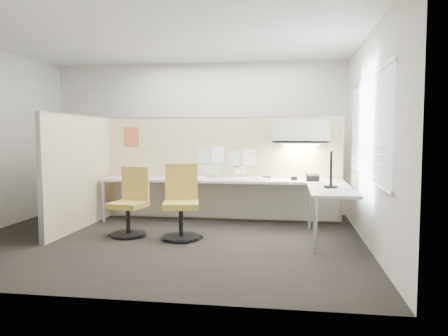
% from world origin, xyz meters
% --- Properties ---
extents(floor, '(5.50, 4.50, 0.01)m').
position_xyz_m(floor, '(0.00, 0.00, -0.01)').
color(floor, black).
rests_on(floor, ground).
extents(ceiling, '(5.50, 4.50, 0.01)m').
position_xyz_m(ceiling, '(0.00, 0.00, 2.80)').
color(ceiling, white).
rests_on(ceiling, wall_back).
extents(wall_back, '(5.50, 0.02, 2.80)m').
position_xyz_m(wall_back, '(0.00, 2.25, 1.40)').
color(wall_back, beige).
rests_on(wall_back, ground).
extents(wall_front, '(5.50, 0.02, 2.80)m').
position_xyz_m(wall_front, '(0.00, -2.25, 1.40)').
color(wall_front, beige).
rests_on(wall_front, ground).
extents(wall_right, '(0.02, 4.50, 2.80)m').
position_xyz_m(wall_right, '(2.75, 0.00, 1.40)').
color(wall_right, beige).
rests_on(wall_right, ground).
extents(window_pane, '(0.01, 2.80, 1.30)m').
position_xyz_m(window_pane, '(2.73, 0.00, 1.55)').
color(window_pane, '#909BA7').
rests_on(window_pane, wall_right).
extents(partition_back, '(4.10, 0.06, 1.75)m').
position_xyz_m(partition_back, '(0.55, 1.60, 0.88)').
color(partition_back, beige).
rests_on(partition_back, floor).
extents(partition_left, '(0.06, 2.20, 1.75)m').
position_xyz_m(partition_left, '(-1.50, 0.50, 0.88)').
color(partition_left, beige).
rests_on(partition_left, floor).
extents(desk, '(4.00, 2.07, 0.73)m').
position_xyz_m(desk, '(0.93, 1.13, 0.60)').
color(desk, beige).
rests_on(desk, floor).
extents(overhead_bin, '(0.90, 0.36, 0.38)m').
position_xyz_m(overhead_bin, '(1.90, 1.39, 1.51)').
color(overhead_bin, beige).
rests_on(overhead_bin, partition_back).
extents(task_light_strip, '(0.60, 0.06, 0.02)m').
position_xyz_m(task_light_strip, '(1.90, 1.39, 1.30)').
color(task_light_strip, '#FFEABF').
rests_on(task_light_strip, overhead_bin).
extents(pinned_papers, '(1.01, 0.00, 0.47)m').
position_xyz_m(pinned_papers, '(0.63, 1.57, 1.03)').
color(pinned_papers, '#8CBF8C').
rests_on(pinned_papers, partition_back).
extents(poster, '(0.28, 0.00, 0.35)m').
position_xyz_m(poster, '(-1.05, 1.57, 1.42)').
color(poster, orange).
rests_on(poster, partition_back).
extents(chair_left, '(0.53, 0.55, 0.98)m').
position_xyz_m(chair_left, '(-0.55, 0.16, 0.46)').
color(chair_left, black).
rests_on(chair_left, floor).
extents(chair_right, '(0.57, 0.59, 1.04)m').
position_xyz_m(chair_right, '(0.22, 0.10, 0.48)').
color(chair_right, black).
rests_on(chair_right, floor).
extents(monitor, '(0.20, 0.48, 0.50)m').
position_xyz_m(monitor, '(2.30, 0.32, 1.02)').
color(monitor, black).
rests_on(monitor, desk).
extents(phone, '(0.21, 0.20, 0.12)m').
position_xyz_m(phone, '(2.09, 1.19, 0.78)').
color(phone, black).
rests_on(phone, desk).
extents(stapler, '(0.14, 0.06, 0.05)m').
position_xyz_m(stapler, '(1.36, 1.33, 0.76)').
color(stapler, black).
rests_on(stapler, desk).
extents(tape_dispenser, '(0.10, 0.07, 0.06)m').
position_xyz_m(tape_dispenser, '(1.81, 1.25, 0.76)').
color(tape_dispenser, black).
rests_on(tape_dispenser, desk).
extents(coat_hook, '(0.18, 0.41, 1.26)m').
position_xyz_m(coat_hook, '(-1.58, -0.16, 1.43)').
color(coat_hook, silver).
rests_on(coat_hook, partition_left).
extents(paper_stack_0, '(0.24, 0.31, 0.03)m').
position_xyz_m(paper_stack_0, '(-0.98, 1.27, 0.75)').
color(paper_stack_0, white).
rests_on(paper_stack_0, desk).
extents(paper_stack_1, '(0.30, 0.35, 0.02)m').
position_xyz_m(paper_stack_1, '(-0.27, 1.27, 0.74)').
color(paper_stack_1, white).
rests_on(paper_stack_1, desk).
extents(paper_stack_2, '(0.26, 0.32, 0.03)m').
position_xyz_m(paper_stack_2, '(0.23, 1.17, 0.75)').
color(paper_stack_2, white).
rests_on(paper_stack_2, desk).
extents(paper_stack_3, '(0.26, 0.32, 0.02)m').
position_xyz_m(paper_stack_3, '(0.94, 1.33, 0.74)').
color(paper_stack_3, white).
rests_on(paper_stack_3, desk).
extents(paper_stack_4, '(0.28, 0.34, 0.03)m').
position_xyz_m(paper_stack_4, '(1.31, 1.28, 0.74)').
color(paper_stack_4, white).
rests_on(paper_stack_4, desk).
extents(paper_stack_5, '(0.32, 0.36, 0.02)m').
position_xyz_m(paper_stack_5, '(2.36, 0.73, 0.74)').
color(paper_stack_5, white).
rests_on(paper_stack_5, desk).
extents(paper_stack_6, '(0.29, 0.34, 0.02)m').
position_xyz_m(paper_stack_6, '(-0.30, 1.38, 0.74)').
color(paper_stack_6, white).
rests_on(paper_stack_6, desk).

